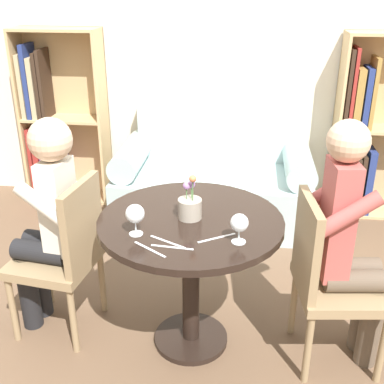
{
  "coord_description": "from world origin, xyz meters",
  "views": [
    {
      "loc": [
        0.26,
        -2.07,
        1.83
      ],
      "look_at": [
        0.0,
        0.05,
        0.87
      ],
      "focal_mm": 45.0,
      "sensor_mm": 36.0,
      "label": 1
    }
  ],
  "objects": [
    {
      "name": "back_wall",
      "position": [
        0.0,
        1.93,
        1.35
      ],
      "size": [
        5.2,
        0.05,
        2.7
      ],
      "color": "silver",
      "rests_on": "ground_plane"
    },
    {
      "name": "fork_right_setting",
      "position": [
        -0.14,
        -0.31,
        0.75
      ],
      "size": [
        0.16,
        0.12,
        0.0
      ],
      "color": "silver",
      "rests_on": "round_table"
    },
    {
      "name": "wine_glass_right",
      "position": [
        0.24,
        -0.2,
        0.84
      ],
      "size": [
        0.08,
        0.08,
        0.14
      ],
      "color": "white",
      "rests_on": "round_table"
    },
    {
      "name": "chair_right",
      "position": [
        0.68,
        -0.03,
        0.49
      ],
      "size": [
        0.47,
        0.47,
        0.9
      ],
      "rotation": [
        0.0,
        0.0,
        1.69
      ],
      "color": "#937A56",
      "rests_on": "ground_plane"
    },
    {
      "name": "round_table",
      "position": [
        0.0,
        0.0,
        0.6
      ],
      "size": [
        0.91,
        0.91,
        0.75
      ],
      "color": "black",
      "rests_on": "ground_plane"
    },
    {
      "name": "knife_right_setting",
      "position": [
        -0.05,
        -0.28,
        0.75
      ],
      "size": [
        0.19,
        0.03,
        0.0
      ],
      "color": "silver",
      "rests_on": "round_table"
    },
    {
      "name": "person_left",
      "position": [
        -0.76,
        0.06,
        0.67
      ],
      "size": [
        0.45,
        0.38,
        1.22
      ],
      "rotation": [
        0.0,
        0.0,
        -1.71
      ],
      "color": "black",
      "rests_on": "ground_plane"
    },
    {
      "name": "bookshelf_left",
      "position": [
        -1.39,
        1.77,
        0.67
      ],
      "size": [
        0.71,
        0.28,
        1.46
      ],
      "color": "tan",
      "rests_on": "ground_plane"
    },
    {
      "name": "fork_left_setting",
      "position": [
        -0.07,
        -0.24,
        0.75
      ],
      "size": [
        0.17,
        0.1,
        0.0
      ],
      "color": "silver",
      "rests_on": "round_table"
    },
    {
      "name": "ground_plane",
      "position": [
        0.0,
        0.0,
        0.0
      ],
      "size": [
        16.0,
        16.0,
        0.0
      ],
      "primitive_type": "plane",
      "color": "brown"
    },
    {
      "name": "couch",
      "position": [
        0.0,
        1.51,
        0.31
      ],
      "size": [
        1.52,
        0.8,
        0.92
      ],
      "color": "#A8C1C1",
      "rests_on": "ground_plane"
    },
    {
      "name": "person_right",
      "position": [
        0.76,
        -0.01,
        0.67
      ],
      "size": [
        0.44,
        0.37,
        1.28
      ],
      "rotation": [
        0.0,
        0.0,
        1.69
      ],
      "color": "brown",
      "rests_on": "ground_plane"
    },
    {
      "name": "flower_vase",
      "position": [
        -0.01,
        0.01,
        0.81
      ],
      "size": [
        0.12,
        0.12,
        0.23
      ],
      "color": "#9E9384",
      "rests_on": "round_table"
    },
    {
      "name": "knife_left_setting",
      "position": [
        0.14,
        -0.18,
        0.75
      ],
      "size": [
        0.17,
        0.11,
        0.0
      ],
      "color": "silver",
      "rests_on": "round_table"
    },
    {
      "name": "bookshelf_right",
      "position": [
        1.2,
        1.77,
        0.66
      ],
      "size": [
        0.71,
        0.28,
        1.46
      ],
      "color": "tan",
      "rests_on": "ground_plane"
    },
    {
      "name": "wine_glass_left",
      "position": [
        -0.23,
        -0.18,
        0.85
      ],
      "size": [
        0.09,
        0.09,
        0.15
      ],
      "color": "white",
      "rests_on": "round_table"
    },
    {
      "name": "chair_left",
      "position": [
        -0.68,
        0.04,
        0.49
      ],
      "size": [
        0.47,
        0.47,
        0.9
      ],
      "rotation": [
        0.0,
        0.0,
        -1.71
      ],
      "color": "#937A56",
      "rests_on": "ground_plane"
    }
  ]
}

